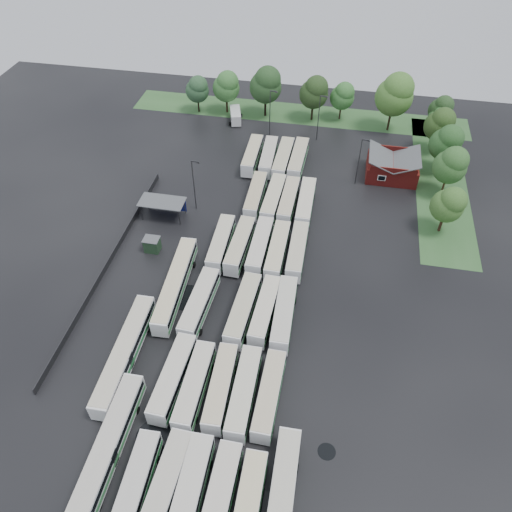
# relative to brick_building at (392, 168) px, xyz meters

# --- Properties ---
(ground) EXTENTS (160.00, 160.00, 0.00)m
(ground) POSITION_rel_brick_building_xyz_m (-24.00, -42.77, -1.87)
(ground) COLOR black
(ground) RESTS_ON ground
(brick_building) EXTENTS (10.07, 8.60, 5.39)m
(brick_building) POSITION_rel_brick_building_xyz_m (0.00, 0.00, 0.00)
(brick_building) COLOR maroon
(brick_building) RESTS_ON ground
(wash_shed) EXTENTS (8.20, 4.20, 3.58)m
(wash_shed) POSITION_rel_brick_building_xyz_m (-41.20, -20.74, 1.12)
(wash_shed) COLOR #2D2D30
(wash_shed) RESTS_ON ground
(utility_hut) EXTENTS (2.70, 2.20, 2.62)m
(utility_hut) POSITION_rel_brick_building_xyz_m (-40.20, -30.17, -0.55)
(utility_hut) COLOR #1B341D
(utility_hut) RESTS_ON ground
(grass_strip_north) EXTENTS (80.00, 10.00, 0.01)m
(grass_strip_north) POSITION_rel_brick_building_xyz_m (-22.00, 22.03, -1.86)
(grass_strip_north) COLOR #315E2C
(grass_strip_north) RESTS_ON ground
(grass_strip_east) EXTENTS (10.00, 50.00, 0.01)m
(grass_strip_east) POSITION_rel_brick_building_xyz_m (10.00, 0.03, -1.86)
(grass_strip_east) COLOR #315E2C
(grass_strip_east) RESTS_ON ground
(west_fence) EXTENTS (0.10, 50.00, 1.20)m
(west_fence) POSITION_rel_brick_building_xyz_m (-46.20, -34.77, -1.27)
(west_fence) COLOR #2D2D30
(west_fence) RESTS_ON ground
(bus_r0c0) EXTENTS (2.96, 12.15, 3.36)m
(bus_r0c0) POSITION_rel_brick_building_xyz_m (-28.38, -69.02, -0.02)
(bus_r0c0) COLOR white
(bus_r0c0) RESTS_ON ground
(bus_r0c1) EXTENTS (3.14, 12.70, 3.51)m
(bus_r0c1) POSITION_rel_brick_building_xyz_m (-25.03, -68.55, 0.06)
(bus_r0c1) COLOR white
(bus_r0c1) RESTS_ON ground
(bus_r0c2) EXTENTS (2.92, 12.84, 3.56)m
(bus_r0c2) POSITION_rel_brick_building_xyz_m (-22.19, -68.68, 0.09)
(bus_r0c2) COLOR white
(bus_r0c2) RESTS_ON ground
(bus_r0c3) EXTENTS (2.79, 12.74, 3.54)m
(bus_r0c3) POSITION_rel_brick_building_xyz_m (-18.81, -68.90, 0.08)
(bus_r0c3) COLOR white
(bus_r0c3) RESTS_ON ground
(bus_r0c4) EXTENTS (2.75, 12.27, 3.41)m
(bus_r0c4) POSITION_rel_brick_building_xyz_m (-15.57, -69.08, 0.01)
(bus_r0c4) COLOR white
(bus_r0c4) RESTS_ON ground
(bus_r1c0) EXTENTS (3.11, 12.59, 3.48)m
(bus_r1c0) POSITION_rel_brick_building_xyz_m (-28.52, -54.84, 0.05)
(bus_r1c0) COLOR white
(bus_r1c0) RESTS_ON ground
(bus_r1c1) EXTENTS (2.65, 12.34, 3.43)m
(bus_r1c1) POSITION_rel_brick_building_xyz_m (-25.39, -55.47, 0.02)
(bus_r1c1) COLOR white
(bus_r1c1) RESTS_ON ground
(bus_r1c2) EXTENTS (3.02, 12.15, 3.36)m
(bus_r1c2) POSITION_rel_brick_building_xyz_m (-22.00, -55.02, -0.02)
(bus_r1c2) COLOR white
(bus_r1c2) RESTS_ON ground
(bus_r1c3) EXTENTS (2.87, 12.65, 3.51)m
(bus_r1c3) POSITION_rel_brick_building_xyz_m (-18.87, -55.21, 0.06)
(bus_r1c3) COLOR white
(bus_r1c3) RESTS_ON ground
(bus_r1c4) EXTENTS (2.72, 12.15, 3.37)m
(bus_r1c4) POSITION_rel_brick_building_xyz_m (-15.64, -54.90, -0.01)
(bus_r1c4) COLOR white
(bus_r1c4) RESTS_ON ground
(bus_r2c0) EXTENTS (3.29, 12.71, 3.50)m
(bus_r2c0) POSITION_rel_brick_building_xyz_m (-28.52, -41.84, 0.06)
(bus_r2c0) COLOR white
(bus_r2c0) RESTS_ON ground
(bus_r2c2) EXTENTS (3.31, 12.83, 3.54)m
(bus_r2c2) POSITION_rel_brick_building_xyz_m (-21.83, -41.79, 0.08)
(bus_r2c2) COLOR white
(bus_r2c2) RESTS_ON ground
(bus_r2c3) EXTENTS (3.05, 12.16, 3.36)m
(bus_r2c3) POSITION_rel_brick_building_xyz_m (-18.64, -41.26, -0.02)
(bus_r2c3) COLOR white
(bus_r2c3) RESTS_ON ground
(bus_r2c4) EXTENTS (3.07, 12.80, 3.54)m
(bus_r2c4) POSITION_rel_brick_building_xyz_m (-15.75, -41.42, 0.08)
(bus_r2c4) COLOR white
(bus_r2c4) RESTS_ON ground
(bus_r3c0) EXTENTS (2.86, 12.21, 3.38)m
(bus_r3c0) POSITION_rel_brick_building_xyz_m (-28.56, -28.23, -0.00)
(bus_r3c0) COLOR white
(bus_r3c0) RESTS_ON ground
(bus_r3c1) EXTENTS (3.03, 12.37, 3.42)m
(bus_r3c1) POSITION_rel_brick_building_xyz_m (-25.28, -28.12, 0.02)
(bus_r3c1) COLOR white
(bus_r3c1) RESTS_ON ground
(bus_r3c2) EXTENTS (2.70, 12.47, 3.47)m
(bus_r3c2) POSITION_rel_brick_building_xyz_m (-21.92, -27.76, 0.04)
(bus_r3c2) COLOR white
(bus_r3c2) RESTS_ON ground
(bus_r3c3) EXTENTS (2.68, 12.45, 3.46)m
(bus_r3c3) POSITION_rel_brick_building_xyz_m (-18.84, -28.25, 0.04)
(bus_r3c3) COLOR white
(bus_r3c3) RESTS_ON ground
(bus_r3c4) EXTENTS (2.77, 12.30, 3.42)m
(bus_r3c4) POSITION_rel_brick_building_xyz_m (-15.60, -27.67, 0.01)
(bus_r3c4) COLOR white
(bus_r3c4) RESTS_ON ground
(bus_r4c1) EXTENTS (2.75, 12.16, 3.38)m
(bus_r4c1) POSITION_rel_brick_building_xyz_m (-25.30, -14.12, -0.01)
(bus_r4c1) COLOR white
(bus_r4c1) RESTS_ON ground
(bus_r4c2) EXTENTS (3.04, 12.56, 3.48)m
(bus_r4c2) POSITION_rel_brick_building_xyz_m (-21.84, -14.46, 0.05)
(bus_r4c2) COLOR white
(bus_r4c2) RESTS_ON ground
(bus_r4c3) EXTENTS (2.78, 12.13, 3.36)m
(bus_r4c3) POSITION_rel_brick_building_xyz_m (-18.97, -14.49, -0.02)
(bus_r4c3) COLOR white
(bus_r4c3) RESTS_ON ground
(bus_r4c4) EXTENTS (2.79, 12.56, 3.49)m
(bus_r4c4) POSITION_rel_brick_building_xyz_m (-15.74, -14.62, 0.05)
(bus_r4c4) COLOR white
(bus_r4c4) RESTS_ON ground
(bus_r5c0) EXTENTS (2.77, 12.27, 3.41)m
(bus_r5c0) POSITION_rel_brick_building_xyz_m (-28.57, -0.70, 0.01)
(bus_r5c0) COLOR white
(bus_r5c0) RESTS_ON ground
(bus_r5c1) EXTENTS (3.06, 12.23, 3.38)m
(bus_r5c1) POSITION_rel_brick_building_xyz_m (-25.17, -0.61, -0.01)
(bus_r5c1) COLOR white
(bus_r5c1) RESTS_ON ground
(bus_r5c2) EXTENTS (2.92, 12.80, 3.55)m
(bus_r5c2) POSITION_rel_brick_building_xyz_m (-22.04, -0.98, 0.09)
(bus_r5c2) COLOR white
(bus_r5c2) RESTS_ON ground
(bus_r5c3) EXTENTS (3.00, 12.77, 3.54)m
(bus_r5c3) POSITION_rel_brick_building_xyz_m (-18.99, -0.49, 0.08)
(bus_r5c3) COLOR white
(bus_r5c3) RESTS_ON ground
(artic_bus_west_a) EXTENTS (2.85, 18.68, 3.46)m
(artic_bus_west_a) POSITION_rel_brick_building_xyz_m (-33.13, -65.51, 0.05)
(artic_bus_west_a) COLOR white
(artic_bus_west_a) RESTS_ON ground
(artic_bus_west_b) EXTENTS (3.49, 18.60, 3.43)m
(artic_bus_west_b) POSITION_rel_brick_building_xyz_m (-33.26, -38.70, 0.04)
(artic_bus_west_b) COLOR white
(artic_bus_west_b) RESTS_ON ground
(artic_bus_west_c) EXTENTS (3.05, 18.79, 3.48)m
(artic_bus_west_c) POSITION_rel_brick_building_xyz_m (-36.17, -52.45, 0.06)
(artic_bus_west_c) COLOR white
(artic_bus_west_c) RESTS_ON ground
(minibus) EXTENTS (3.87, 6.52, 2.68)m
(minibus) POSITION_rel_brick_building_xyz_m (-35.87, 15.82, -0.38)
(minibus) COLOR silver
(minibus) RESTS_ON ground
(tree_north_0) EXTENTS (5.49, 5.49, 9.10)m
(tree_north_0) POSITION_rel_brick_building_xyz_m (-45.47, 18.50, 3.98)
(tree_north_0) COLOR black
(tree_north_0) RESTS_ON ground
(tree_north_1) EXTENTS (6.30, 6.30, 10.43)m
(tree_north_1) POSITION_rel_brick_building_xyz_m (-38.65, 19.49, 4.84)
(tree_north_1) COLOR black
(tree_north_1) RESTS_ON ground
(tree_north_2) EXTENTS (7.40, 7.40, 12.26)m
(tree_north_2) POSITION_rel_brick_building_xyz_m (-29.28, 19.56, 6.02)
(tree_north_2) COLOR black
(tree_north_2) RESTS_ON ground
(tree_north_3) EXTENTS (6.59, 6.59, 10.91)m
(tree_north_3) POSITION_rel_brick_building_xyz_m (-18.15, 19.74, 5.15)
(tree_north_3) COLOR black
(tree_north_3) RESTS_ON ground
(tree_north_4) EXTENTS (5.57, 5.57, 9.23)m
(tree_north_4) POSITION_rel_brick_building_xyz_m (-11.74, 21.35, 4.07)
(tree_north_4) COLOR #35241C
(tree_north_4) RESTS_ON ground
(tree_north_5) EXTENTS (8.31, 8.31, 13.76)m
(tree_north_5) POSITION_rel_brick_building_xyz_m (-0.47, 18.32, 6.99)
(tree_north_5) COLOR black
(tree_north_5) RESTS_ON ground
(tree_north_6) EXTENTS (5.30, 5.30, 8.77)m
(tree_north_6) POSITION_rel_brick_building_xyz_m (10.15, 19.85, 3.77)
(tree_north_6) COLOR #3A291F
(tree_north_6) RESTS_ON ground
(tree_east_0) EXTENTS (5.81, 5.78, 9.57)m
(tree_east_0) POSITION_rel_brick_building_xyz_m (8.77, -15.69, 4.29)
(tree_east_0) COLOR #342014
(tree_east_0) RESTS_ON ground
(tree_east_1) EXTENTS (6.36, 6.36, 10.54)m
(tree_east_1) POSITION_rel_brick_building_xyz_m (9.95, -4.24, 4.91)
(tree_east_1) COLOR #3A2214
(tree_east_1) RESTS_ON ground
(tree_east_2) EXTENTS (6.42, 6.42, 10.63)m
(tree_east_2) POSITION_rel_brick_building_xyz_m (9.74, 3.54, 4.97)
(tree_east_2) COLOR black
(tree_east_2) RESTS_ON ground
(tree_east_3) EXTENTS (6.20, 6.20, 10.27)m
(tree_east_3) POSITION_rel_brick_building_xyz_m (9.06, 11.11, 4.74)
(tree_east_3) COLOR #3C2D1A
(tree_east_3) RESTS_ON ground
(tree_east_4) EXTENTS (4.40, 4.37, 7.24)m
(tree_east_4) POSITION_rel_brick_building_xyz_m (9.86, 18.66, 2.78)
(tree_east_4) COLOR black
(tree_east_4) RESTS_ON ground
(lamp_post_ne) EXTENTS (1.56, 0.30, 10.14)m
(lamp_post_ne) POSITION_rel_brick_building_xyz_m (-6.80, -4.00, 4.02)
(lamp_post_ne) COLOR #2D2D30
(lamp_post_ne) RESTS_ON ground
(lamp_post_nw) EXTENTS (1.63, 0.32, 10.60)m
(lamp_post_nw) POSITION_rel_brick_building_xyz_m (-35.88, -17.64, 4.29)
(lamp_post_nw) COLOR #2D2D30
(lamp_post_nw) RESTS_ON ground
(lamp_post_back_w) EXTENTS (1.65, 0.32, 10.70)m
(lamp_post_back_w) POSITION_rel_brick_building_xyz_m (-26.80, 11.04, 4.35)
(lamp_post_back_w) COLOR #2D2D30
(lamp_post_back_w) RESTS_ON ground
(lamp_post_back_e) EXTENTS (1.63, 0.32, 10.57)m
(lamp_post_back_e) POSITION_rel_brick_building_xyz_m (-16.12, 11.03, 4.27)
(lamp_post_back_e) COLOR #2D2D30
(lamp_post_back_e) RESTS_ON ground
(puddle_0) EXTENTS (4.97, 4.97, 0.01)m
(puddle_0) POSITION_rel_brick_building_xyz_m (-28.65, -62.28, -1.86)
(puddle_0) COLOR black
(puddle_0) RESTS_ON ground
(puddle_1) EXTENTS (2.75, 2.75, 0.01)m
(puddle_1) POSITION_rel_brick_building_xyz_m (-14.60, -67.13, -1.86)
(puddle_1) COLOR black
(puddle_1) RESTS_ON ground
(puddle_2) EXTENTS (5.40, 5.40, 0.01)m
(puddle_2) POSITION_rel_brick_building_xyz_m (-31.40, -39.48, -1.86)
(puddle_2) COLOR black
(puddle_2) RESTS_ON ground
(puddle_3) EXTENTS (3.81, 3.81, 0.01)m
(puddle_3) POSITION_rel_brick_building_xyz_m (-17.49, -41.82, -1.86)
(puddle_3) COLOR black
(puddle_3) RESTS_ON ground
(puddle_4) EXTENTS (2.24, 2.24, 0.01)m
(puddle_4) POSITION_rel_brick_building_xyz_m (-7.60, -60.10, -1.86)
(puddle_4) COLOR black
(puddle_4) RESTS_ON ground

